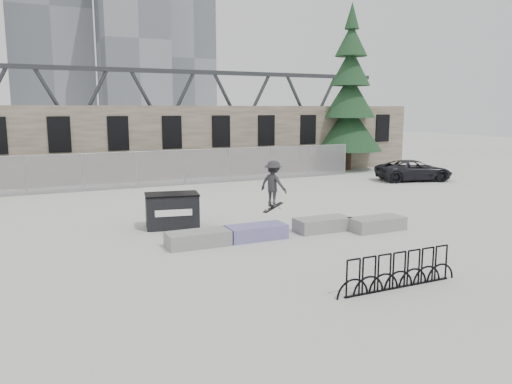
% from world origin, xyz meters
% --- Properties ---
extents(ground, '(120.00, 120.00, 0.00)m').
position_xyz_m(ground, '(0.00, 0.00, 0.00)').
color(ground, '#BBBBB6').
rests_on(ground, ground).
extents(stone_wall, '(36.00, 2.58, 4.50)m').
position_xyz_m(stone_wall, '(0.00, 16.24, 2.26)').
color(stone_wall, brown).
rests_on(stone_wall, ground).
extents(chainlink_fence, '(22.06, 0.06, 2.02)m').
position_xyz_m(chainlink_fence, '(-0.00, 12.50, 1.04)').
color(chainlink_fence, gray).
rests_on(chainlink_fence, ground).
extents(planter_far_left, '(2.00, 0.90, 0.48)m').
position_xyz_m(planter_far_left, '(-3.41, -0.15, 0.26)').
color(planter_far_left, gray).
rests_on(planter_far_left, ground).
extents(planter_center_left, '(2.00, 0.90, 0.48)m').
position_xyz_m(planter_center_left, '(-1.36, -0.14, 0.26)').
color(planter_center_left, '#3D359F').
rests_on(planter_center_left, ground).
extents(planter_center_right, '(2.00, 0.90, 0.48)m').
position_xyz_m(planter_center_right, '(1.25, -0.11, 0.26)').
color(planter_center_right, gray).
rests_on(planter_center_right, ground).
extents(planter_offset, '(2.00, 0.90, 0.48)m').
position_xyz_m(planter_offset, '(3.08, -0.86, 0.26)').
color(planter_offset, gray).
rests_on(planter_offset, ground).
extents(dumpster, '(2.10, 1.49, 1.26)m').
position_xyz_m(dumpster, '(-3.46, 2.67, 0.64)').
color(dumpster, black).
rests_on(dumpster, ground).
extents(bike_rack, '(3.59, 0.07, 0.90)m').
position_xyz_m(bike_rack, '(-0.19, -5.81, 0.44)').
color(bike_rack, black).
rests_on(bike_rack, ground).
extents(spruce_tree, '(4.73, 4.73, 11.50)m').
position_xyz_m(spruce_tree, '(12.70, 14.58, 4.73)').
color(spruce_tree, '#38281E').
rests_on(spruce_tree, ground).
extents(skyline_towers, '(58.00, 28.00, 48.00)m').
position_xyz_m(skyline_towers, '(-1.01, 93.81, 20.79)').
color(skyline_towers, slate).
rests_on(skyline_towers, ground).
extents(truss_bridge, '(70.00, 3.00, 9.80)m').
position_xyz_m(truss_bridge, '(10.00, 55.00, 4.13)').
color(truss_bridge, '#2D3033').
rests_on(truss_bridge, ground).
extents(suv, '(4.92, 3.24, 1.26)m').
position_xyz_m(suv, '(13.14, 8.34, 0.63)').
color(suv, black).
rests_on(suv, ground).
extents(skateboarder, '(1.03, 1.21, 1.81)m').
position_xyz_m(skateboarder, '(-0.42, 0.48, 1.72)').
color(skateboarder, '#29282B').
rests_on(skateboarder, ground).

